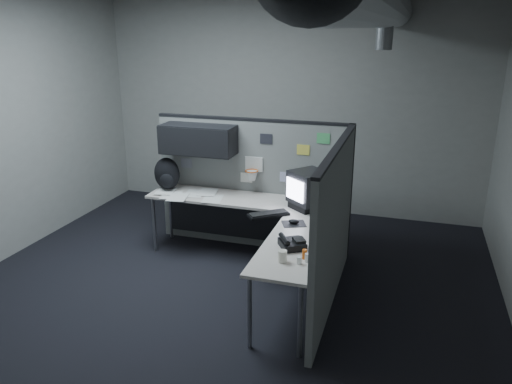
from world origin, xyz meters
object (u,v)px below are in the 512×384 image
(keyboard, at_px, (268,214))
(backpack, at_px, (167,174))
(desk, at_px, (256,218))
(monitor, at_px, (309,189))
(phone, at_px, (292,243))

(keyboard, xyz_separation_m, backpack, (-1.45, 0.50, 0.18))
(desk, relative_size, backpack, 5.73)
(monitor, relative_size, backpack, 1.30)
(desk, bearing_deg, keyboard, -42.39)
(keyboard, relative_size, backpack, 1.10)
(desk, bearing_deg, monitor, 18.04)
(backpack, bearing_deg, phone, -38.22)
(backpack, bearing_deg, desk, -19.56)
(monitor, height_order, keyboard, monitor)
(desk, xyz_separation_m, backpack, (-1.25, 0.32, 0.31))
(phone, bearing_deg, keyboard, 99.37)
(keyboard, height_order, backpack, backpack)
(phone, xyz_separation_m, backpack, (-1.88, 1.22, 0.16))
(monitor, bearing_deg, backpack, 170.37)
(desk, distance_m, keyboard, 0.31)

